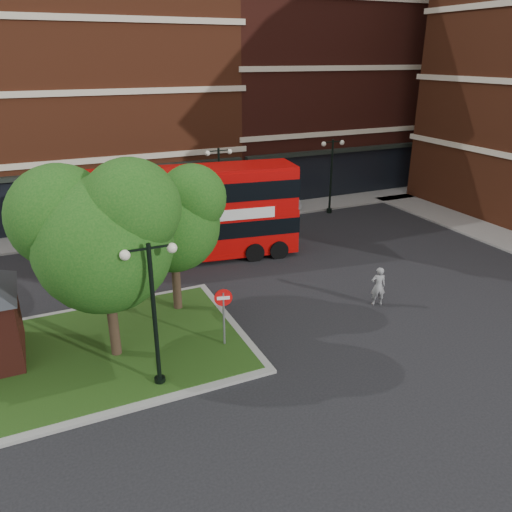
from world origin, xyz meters
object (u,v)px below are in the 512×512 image
bus (190,208)px  woman (378,286)px  car_white (267,203)px  car_silver (77,236)px

bus → woman: size_ratio=6.48×
bus → car_white: 9.25m
woman → bus: bearing=-37.0°
woman → car_silver: (-11.10, 12.54, -0.18)m
car_white → car_silver: bearing=91.6°
woman → car_silver: size_ratio=0.43×
bus → car_silver: (-5.39, 4.09, -2.09)m
car_silver → bus: bearing=-133.3°
car_silver → car_white: size_ratio=0.87×
car_silver → car_white: car_white is taller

